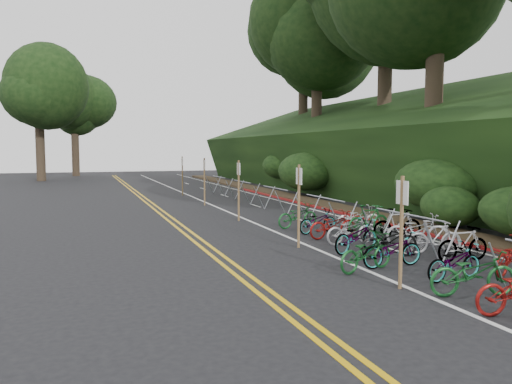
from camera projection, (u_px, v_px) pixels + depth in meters
ground at (373, 295)px, 10.09m from camera, size 120.00×120.00×0.00m
road_markings at (246, 224)px, 19.78m from camera, size 7.47×80.00×0.01m
red_curb at (337, 212)px, 23.24m from camera, size 0.25×28.00×0.10m
embankment at (385, 155)px, 32.05m from camera, size 14.30×48.14×9.11m
tree_cluster at (320, 7)px, 32.97m from camera, size 33.25×54.71×19.83m
bike_racks_rest at (275, 194)px, 23.22m from camera, size 1.14×23.00×1.17m
signpost_near at (401, 225)px, 10.46m from camera, size 0.08×0.40×2.40m
signposts_rest at (219, 182)px, 23.32m from camera, size 0.08×18.40×2.50m
bike_front at (366, 252)px, 12.06m from camera, size 1.10×1.86×0.92m
bike_valet at (414, 241)px, 13.53m from camera, size 3.49×13.37×1.09m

